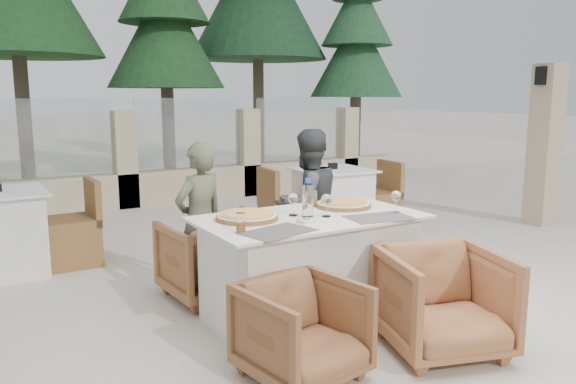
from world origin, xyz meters
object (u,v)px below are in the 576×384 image
wine_glass_corner (396,200)px  bg_table_b (332,201)px  wine_glass_centre (293,203)px  armchair_far_right (283,243)px  beer_glass_left (241,223)px  wine_glass_near (326,204)px  armchair_far_left (209,259)px  pizza_right (344,203)px  dining_table (309,268)px  beer_glass_right (313,198)px  armchair_near_left (302,331)px  bg_table_a (0,234)px  armchair_near_right (443,301)px  diner_right (308,205)px  olive_dish (306,221)px  water_bottle (308,198)px  diner_left (200,222)px  pizza_left (247,216)px

wine_glass_corner → bg_table_b: size_ratio=0.11×
wine_glass_centre → armchair_far_right: bearing=63.8°
beer_glass_left → bg_table_b: size_ratio=0.08×
wine_glass_corner → beer_glass_left: wine_glass_corner is taller
wine_glass_near → beer_glass_left: (-0.72, -0.10, -0.03)m
wine_glass_near → armchair_far_left: (-0.54, 0.88, -0.54)m
wine_glass_corner → pizza_right: bearing=119.0°
dining_table → beer_glass_right: size_ratio=12.73×
armchair_near_left → bg_table_a: bg_table_a is taller
wine_glass_centre → beer_glass_left: wine_glass_centre is taller
beer_glass_right → armchair_far_right: 0.81m
dining_table → bg_table_b: (1.64, 2.01, 0.00)m
armchair_near_right → bg_table_b: bearing=85.0°
wine_glass_near → bg_table_b: wine_glass_near is taller
diner_right → dining_table: bearing=52.6°
olive_dish → bg_table_b: 2.88m
water_bottle → dining_table: bearing=11.9°
pizza_right → beer_glass_left: beer_glass_left is taller
water_bottle → pizza_right: bearing=18.9°
water_bottle → armchair_near_left: (-0.50, -0.71, -0.62)m
armchair_far_right → armchair_near_left: (-0.83, -1.62, -0.03)m
wine_glass_centre → wine_glass_corner: same height
wine_glass_near → armchair_near_right: size_ratio=0.25×
dining_table → armchair_far_left: (-0.45, 0.81, -0.07)m
diner_right → armchair_near_right: bearing=82.8°
armchair_far_right → diner_right: diner_right is taller
pizza_right → water_bottle: 0.46m
wine_glass_corner → diner_right: 1.03m
wine_glass_near → armchair_far_right: (0.22, 0.97, -0.54)m
beer_glass_left → olive_dish: beer_glass_left is taller
olive_dish → armchair_near_left: olive_dish is taller
water_bottle → diner_left: 0.98m
beer_glass_right → bg_table_b: (1.42, 1.73, -0.45)m
wine_glass_centre → wine_glass_corner: size_ratio=1.00×
beer_glass_right → armchair_near_right: (0.22, -1.17, -0.50)m
pizza_left → armchair_near_left: bearing=-95.7°
diner_right → water_bottle: bearing=51.7°
pizza_left → bg_table_b: pizza_left is taller
diner_left → water_bottle: bearing=104.0°
dining_table → pizza_right: (0.40, 0.14, 0.41)m
pizza_left → armchair_far_right: 1.17m
pizza_right → armchair_near_left: size_ratio=0.67×
dining_table → beer_glass_left: 0.79m
armchair_far_right → diner_left: 0.89m
wine_glass_near → bg_table_b: 2.64m
beer_glass_right → armchair_near_left: bearing=-126.3°
pizza_right → wine_glass_corner: wine_glass_corner is taller
water_bottle → wine_glass_near: 0.14m
pizza_left → armchair_far_left: 0.83m
armchair_far_left → olive_dish: bearing=102.1°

